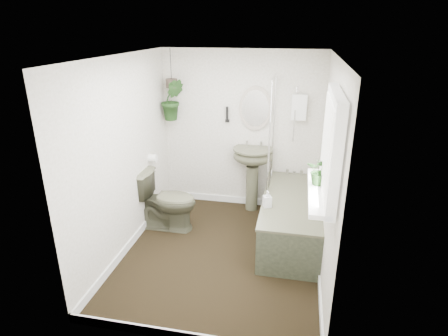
# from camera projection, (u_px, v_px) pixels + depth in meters

# --- Properties ---
(floor) EXTENTS (2.30, 2.80, 0.02)m
(floor) POSITION_uv_depth(u_px,v_px,m) (222.00, 253.00, 4.55)
(floor) COLOR black
(floor) RESTS_ON ground
(ceiling) EXTENTS (2.30, 2.80, 0.02)m
(ceiling) POSITION_uv_depth(u_px,v_px,m) (221.00, 55.00, 3.72)
(ceiling) COLOR white
(ceiling) RESTS_ON ground
(wall_back) EXTENTS (2.30, 0.02, 2.30)m
(wall_back) POSITION_uv_depth(u_px,v_px,m) (241.00, 131.00, 5.43)
(wall_back) COLOR white
(wall_back) RESTS_ON ground
(wall_front) EXTENTS (2.30, 0.02, 2.30)m
(wall_front) POSITION_uv_depth(u_px,v_px,m) (183.00, 228.00, 2.85)
(wall_front) COLOR white
(wall_front) RESTS_ON ground
(wall_left) EXTENTS (0.02, 2.80, 2.30)m
(wall_left) POSITION_uv_depth(u_px,v_px,m) (124.00, 157.00, 4.35)
(wall_left) COLOR white
(wall_left) RESTS_ON ground
(wall_right) EXTENTS (0.02, 2.80, 2.30)m
(wall_right) POSITION_uv_depth(u_px,v_px,m) (329.00, 172.00, 3.92)
(wall_right) COLOR white
(wall_right) RESTS_ON ground
(skirting) EXTENTS (2.30, 2.80, 0.10)m
(skirting) POSITION_uv_depth(u_px,v_px,m) (222.00, 249.00, 4.53)
(skirting) COLOR white
(skirting) RESTS_ON floor
(bathtub) EXTENTS (0.72, 1.72, 0.58)m
(bathtub) POSITION_uv_depth(u_px,v_px,m) (291.00, 219.00, 4.75)
(bathtub) COLOR #50513C
(bathtub) RESTS_ON floor
(bath_screen) EXTENTS (0.04, 0.72, 1.40)m
(bath_screen) POSITION_uv_depth(u_px,v_px,m) (272.00, 132.00, 4.91)
(bath_screen) COLOR silver
(bath_screen) RESTS_ON bathtub
(shower_box) EXTENTS (0.20, 0.10, 0.35)m
(shower_box) POSITION_uv_depth(u_px,v_px,m) (299.00, 107.00, 5.07)
(shower_box) COLOR white
(shower_box) RESTS_ON wall_back
(oval_mirror) EXTENTS (0.46, 0.03, 0.62)m
(oval_mirror) POSITION_uv_depth(u_px,v_px,m) (255.00, 108.00, 5.23)
(oval_mirror) COLOR #B6A796
(oval_mirror) RESTS_ON wall_back
(wall_sconce) EXTENTS (0.04, 0.04, 0.22)m
(wall_sconce) POSITION_uv_depth(u_px,v_px,m) (227.00, 114.00, 5.33)
(wall_sconce) COLOR black
(wall_sconce) RESTS_ON wall_back
(toilet_roll_holder) EXTENTS (0.11, 0.11, 0.11)m
(toilet_roll_holder) POSITION_uv_depth(u_px,v_px,m) (153.00, 158.00, 5.07)
(toilet_roll_holder) COLOR white
(toilet_roll_holder) RESTS_ON wall_left
(window_recess) EXTENTS (0.08, 1.00, 0.90)m
(window_recess) POSITION_uv_depth(u_px,v_px,m) (332.00, 146.00, 3.12)
(window_recess) COLOR white
(window_recess) RESTS_ON wall_right
(window_sill) EXTENTS (0.18, 1.00, 0.04)m
(window_sill) POSITION_uv_depth(u_px,v_px,m) (319.00, 191.00, 3.28)
(window_sill) COLOR white
(window_sill) RESTS_ON wall_right
(window_blinds) EXTENTS (0.01, 0.86, 0.76)m
(window_blinds) POSITION_uv_depth(u_px,v_px,m) (326.00, 146.00, 3.12)
(window_blinds) COLOR white
(window_blinds) RESTS_ON wall_right
(toilet) EXTENTS (0.80, 0.45, 0.81)m
(toilet) POSITION_uv_depth(u_px,v_px,m) (166.00, 200.00, 4.99)
(toilet) COLOR #50513C
(toilet) RESTS_ON floor
(pedestal_sink) EXTENTS (0.58, 0.50, 0.96)m
(pedestal_sink) POSITION_uv_depth(u_px,v_px,m) (252.00, 179.00, 5.47)
(pedestal_sink) COLOR #50513C
(pedestal_sink) RESTS_ON floor
(sill_plant) EXTENTS (0.29, 0.27, 0.26)m
(sill_plant) POSITION_uv_depth(u_px,v_px,m) (321.00, 171.00, 3.32)
(sill_plant) COLOR black
(sill_plant) RESTS_ON window_sill
(hanging_plant) EXTENTS (0.39, 0.35, 0.58)m
(hanging_plant) POSITION_uv_depth(u_px,v_px,m) (172.00, 100.00, 5.30)
(hanging_plant) COLOR black
(hanging_plant) RESTS_ON ceiling
(soap_bottle) EXTENTS (0.12, 0.12, 0.20)m
(soap_bottle) POSITION_uv_depth(u_px,v_px,m) (267.00, 199.00, 4.39)
(soap_bottle) COLOR black
(soap_bottle) RESTS_ON bathtub
(hanging_pot) EXTENTS (0.16, 0.16, 0.12)m
(hanging_pot) POSITION_uv_depth(u_px,v_px,m) (172.00, 83.00, 5.22)
(hanging_pot) COLOR #3A2F28
(hanging_pot) RESTS_ON ceiling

